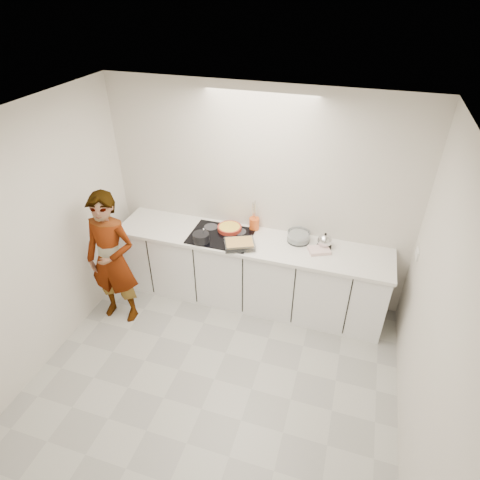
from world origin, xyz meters
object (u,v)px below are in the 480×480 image
(mixing_bowl, at_px, (299,237))
(cook, at_px, (112,260))
(hob, at_px, (221,236))
(utensil_crock, at_px, (254,224))
(saucepan, at_px, (201,238))
(kettle, at_px, (325,241))
(tart_dish, at_px, (230,228))
(baking_dish, at_px, (239,244))

(mixing_bowl, relative_size, cook, 0.18)
(hob, relative_size, utensil_crock, 4.78)
(saucepan, distance_m, utensil_crock, 0.68)
(utensil_crock, bearing_deg, kettle, -9.04)
(saucepan, relative_size, cook, 0.15)
(hob, distance_m, kettle, 1.20)
(cook, bearing_deg, tart_dish, 34.97)
(hob, distance_m, utensil_crock, 0.43)
(tart_dish, xyz_separation_m, kettle, (1.13, -0.01, 0.04))
(kettle, bearing_deg, utensil_crock, 170.96)
(hob, height_order, mixing_bowl, mixing_bowl)
(hob, height_order, saucepan, saucepan)
(saucepan, distance_m, mixing_bowl, 1.12)
(tart_dish, relative_size, utensil_crock, 2.24)
(utensil_crock, bearing_deg, mixing_bowl, -10.15)
(tart_dish, relative_size, baking_dish, 0.83)
(kettle, relative_size, utensil_crock, 1.26)
(hob, xyz_separation_m, mixing_bowl, (0.89, 0.17, 0.05))
(kettle, bearing_deg, saucepan, -166.60)
(hob, height_order, cook, cook)
(tart_dish, height_order, cook, cook)
(saucepan, height_order, baking_dish, saucepan)
(mixing_bowl, distance_m, kettle, 0.30)
(tart_dish, xyz_separation_m, baking_dish, (0.22, -0.30, 0.01))
(tart_dish, bearing_deg, cook, -143.08)
(mixing_bowl, bearing_deg, hob, -169.08)
(kettle, height_order, utensil_crock, kettle)
(tart_dish, height_order, saucepan, saucepan)
(mixing_bowl, xyz_separation_m, cook, (-1.94, -0.86, -0.14))
(tart_dish, xyz_separation_m, utensil_crock, (0.27, 0.13, 0.04))
(tart_dish, bearing_deg, kettle, -0.50)
(tart_dish, distance_m, mixing_bowl, 0.83)
(utensil_crock, distance_m, cook, 1.69)
(hob, distance_m, mixing_bowl, 0.90)
(hob, xyz_separation_m, saucepan, (-0.17, -0.19, 0.06))
(hob, bearing_deg, cook, -146.74)
(kettle, xyz_separation_m, cook, (-2.24, -0.82, -0.17))
(saucepan, xyz_separation_m, baking_dish, (0.45, 0.03, -0.02))
(utensil_crock, bearing_deg, baking_dish, -97.06)
(tart_dish, distance_m, cook, 1.39)
(hob, bearing_deg, baking_dish, -29.67)
(hob, bearing_deg, tart_dish, 68.08)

